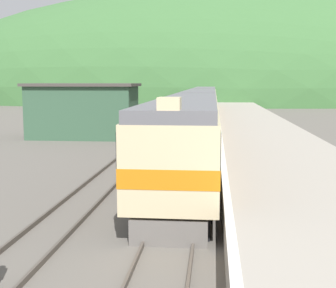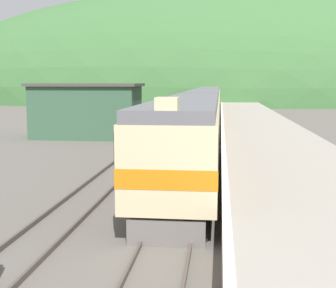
% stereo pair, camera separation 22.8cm
% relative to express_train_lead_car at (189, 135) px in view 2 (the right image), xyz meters
% --- Properties ---
extents(track_main, '(1.52, 180.00, 0.16)m').
position_rel_express_train_lead_car_xyz_m(track_main, '(0.00, 43.19, -2.06)').
color(track_main, '#4C443D').
rests_on(track_main, ground).
extents(track_siding, '(1.51, 180.00, 0.16)m').
position_rel_express_train_lead_car_xyz_m(track_siding, '(-3.83, 43.19, -2.06)').
color(track_siding, '#4C443D').
rests_on(track_siding, ground).
extents(platform, '(6.49, 140.00, 1.09)m').
position_rel_express_train_lead_car_xyz_m(platform, '(4.83, 23.19, -1.60)').
color(platform, '#9E9689').
rests_on(platform, ground).
extents(distant_hills, '(154.15, 69.37, 53.09)m').
position_rel_express_train_lead_car_xyz_m(distant_hills, '(0.00, 94.28, -2.14)').
color(distant_hills, '#3D6B38').
rests_on(distant_hills, ground).
extents(station_shed, '(9.05, 5.14, 4.55)m').
position_rel_express_train_lead_car_xyz_m(station_shed, '(-9.62, 15.63, 0.16)').
color(station_shed, '#385B42').
rests_on(station_shed, ground).
extents(express_train_lead_car, '(2.94, 20.10, 4.26)m').
position_rel_express_train_lead_car_xyz_m(express_train_lead_car, '(0.00, 0.00, 0.00)').
color(express_train_lead_car, black).
rests_on(express_train_lead_car, ground).
extents(carriage_second, '(2.93, 19.46, 3.90)m').
position_rel_express_train_lead_car_xyz_m(carriage_second, '(0.00, 20.89, -0.01)').
color(carriage_second, black).
rests_on(carriage_second, ground).
extents(carriage_third, '(2.93, 19.46, 3.90)m').
position_rel_express_train_lead_car_xyz_m(carriage_third, '(0.00, 41.23, -0.01)').
color(carriage_third, black).
rests_on(carriage_third, ground).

